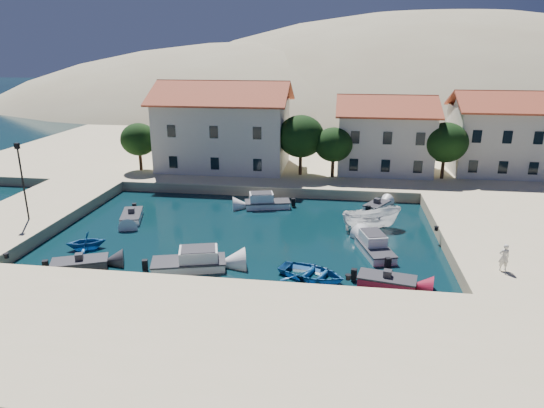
{
  "coord_description": "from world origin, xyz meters",
  "views": [
    {
      "loc": [
        7.18,
        -25.74,
        14.25
      ],
      "look_at": [
        1.86,
        11.65,
        2.0
      ],
      "focal_mm": 32.0,
      "sensor_mm": 36.0,
      "label": 1
    }
  ],
  "objects": [
    {
      "name": "boat_east",
      "position": [
        10.0,
        12.39,
        0.0
      ],
      "size": [
        5.35,
        3.4,
        1.93
      ],
      "primitive_type": "imported",
      "rotation": [
        0.0,
        0.0,
        1.9
      ],
      "color": "white",
      "rests_on": "ground"
    },
    {
      "name": "rowboat_south",
      "position": [
        5.72,
        2.8,
        0.0
      ],
      "size": [
        5.25,
        4.5,
        0.92
      ],
      "primitive_type": "imported",
      "rotation": [
        0.0,
        0.0,
        1.22
      ],
      "color": "#1C5A9C",
      "rests_on": "ground"
    },
    {
      "name": "pedestrian",
      "position": [
        17.53,
        3.47,
        1.88
      ],
      "size": [
        0.68,
        0.49,
        1.76
      ],
      "primitive_type": "imported",
      "rotation": [
        0.0,
        0.0,
        3.25
      ],
      "color": "silver",
      "rests_on": "quay_east"
    },
    {
      "name": "motorboat_red_se",
      "position": [
        10.46,
        2.34,
        0.3
      ],
      "size": [
        3.79,
        2.25,
        1.25
      ],
      "rotation": [
        0.0,
        0.0,
        -0.2
      ],
      "color": "maroon",
      "rests_on": "ground"
    },
    {
      "name": "hills",
      "position": [
        20.64,
        123.62,
        -23.4
      ],
      "size": [
        254.0,
        176.0,
        99.0
      ],
      "color": "tan",
      "rests_on": "ground"
    },
    {
      "name": "building_left",
      "position": [
        -6.0,
        28.0,
        5.94
      ],
      "size": [
        14.7,
        9.45,
        9.7
      ],
      "color": "beige",
      "rests_on": "quay_north"
    },
    {
      "name": "lamppost",
      "position": [
        -17.5,
        8.0,
        4.75
      ],
      "size": [
        0.35,
        0.25,
        6.22
      ],
      "color": "black",
      "rests_on": "quay_west"
    },
    {
      "name": "quay_west",
      "position": [
        -19.0,
        10.0,
        0.5
      ],
      "size": [
        8.0,
        20.0,
        1.0
      ],
      "primitive_type": "cube",
      "color": "beige",
      "rests_on": "ground"
    },
    {
      "name": "building_right",
      "position": [
        24.0,
        30.0,
        5.47
      ],
      "size": [
        9.45,
        8.4,
        8.8
      ],
      "color": "beige",
      "rests_on": "quay_north"
    },
    {
      "name": "trees",
      "position": [
        4.51,
        25.46,
        4.84
      ],
      "size": [
        37.3,
        5.3,
        6.45
      ],
      "color": "#382314",
      "rests_on": "quay_north"
    },
    {
      "name": "bollards",
      "position": [
        2.8,
        3.87,
        1.15
      ],
      "size": [
        29.36,
        9.56,
        0.3
      ],
      "color": "black",
      "rests_on": "ground"
    },
    {
      "name": "motorboat_white_west",
      "position": [
        -10.42,
        11.71,
        0.3
      ],
      "size": [
        2.59,
        3.93,
        1.25
      ],
      "rotation": [
        0.0,
        0.0,
        -1.27
      ],
      "color": "white",
      "rests_on": "ground"
    },
    {
      "name": "cabin_cruiser_north",
      "position": [
        0.72,
        16.7,
        0.48
      ],
      "size": [
        4.45,
        2.7,
        1.6
      ],
      "rotation": [
        0.0,
        0.0,
        3.39
      ],
      "color": "white",
      "rests_on": "ground"
    },
    {
      "name": "motorboat_white_ne",
      "position": [
        10.78,
        17.55,
        0.3
      ],
      "size": [
        2.71,
        3.3,
        1.25
      ],
      "rotation": [
        0.0,
        0.0,
        1.05
      ],
      "color": "white",
      "rests_on": "ground"
    },
    {
      "name": "rowboat_west",
      "position": [
        -11.11,
        5.16,
        0.0
      ],
      "size": [
        3.52,
        3.34,
        1.46
      ],
      "primitive_type": "imported",
      "rotation": [
        0.0,
        0.0,
        -1.13
      ],
      "color": "#1C5A9C",
      "rests_on": "ground"
    },
    {
      "name": "cabin_cruiser_east",
      "position": [
        10.01,
        7.23,
        0.48
      ],
      "size": [
        2.89,
        4.65,
        1.6
      ],
      "rotation": [
        0.0,
        0.0,
        1.85
      ],
      "color": "white",
      "rests_on": "ground"
    },
    {
      "name": "quay_south",
      "position": [
        0.0,
        -6.0,
        0.5
      ],
      "size": [
        52.0,
        12.0,
        1.0
      ],
      "primitive_type": "cube",
      "color": "beige",
      "rests_on": "ground"
    },
    {
      "name": "building_mid",
      "position": [
        12.0,
        29.0,
        5.22
      ],
      "size": [
        10.5,
        8.4,
        8.3
      ],
      "color": "beige",
      "rests_on": "quay_north"
    },
    {
      "name": "quay_north",
      "position": [
        2.0,
        38.0,
        0.5
      ],
      "size": [
        80.0,
        36.0,
        1.0
      ],
      "primitive_type": "cube",
      "color": "beige",
      "rests_on": "ground"
    },
    {
      "name": "motorboat_grey_sw",
      "position": [
        -9.89,
        2.02,
        0.3
      ],
      "size": [
        3.99,
        2.92,
        1.25
      ],
      "rotation": [
        0.0,
        0.0,
        0.4
      ],
      "color": "#313035",
      "rests_on": "ground"
    },
    {
      "name": "quay_east",
      "position": [
        20.5,
        10.0,
        0.5
      ],
      "size": [
        11.0,
        20.0,
        1.0
      ],
      "primitive_type": "cube",
      "color": "beige",
      "rests_on": "ground"
    },
    {
      "name": "ground",
      "position": [
        0.0,
        0.0,
        0.0
      ],
      "size": [
        400.0,
        400.0,
        0.0
      ],
      "primitive_type": "plane",
      "color": "black",
      "rests_on": "ground"
    },
    {
      "name": "cabin_cruiser_south",
      "position": [
        -2.57,
        2.96,
        0.48
      ],
      "size": [
        5.29,
        3.33,
        1.6
      ],
      "rotation": [
        0.0,
        0.0,
        0.27
      ],
      "color": "white",
      "rests_on": "ground"
    }
  ]
}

